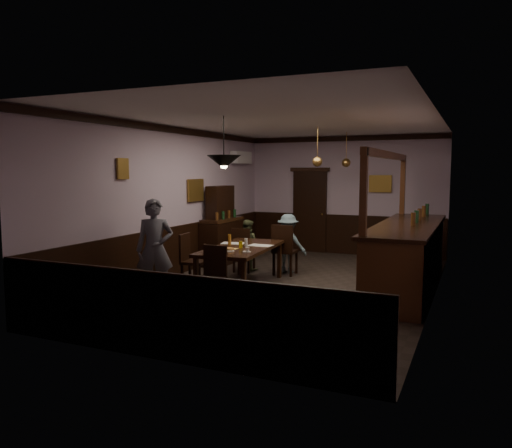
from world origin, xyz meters
The scene contains 31 objects.
room centered at (0.00, 0.00, 1.50)m, with size 5.01×8.01×3.01m.
dining_table centered at (-0.78, -0.44, 0.69)m, with size 1.19×2.28×0.75m.
chair_far_left centered at (-1.34, 0.79, 0.51)m, with size 0.43×0.43×0.93m.
chair_far_right centered at (-0.44, 0.86, 0.57)m, with size 0.46×0.46×1.04m.
chair_near centered at (-0.65, -1.76, 0.52)m, with size 0.41×0.41×0.95m.
chair_side centered at (-1.68, -0.72, 0.53)m, with size 0.47×0.47×0.97m.
person_standing centered at (-1.71, -1.78, 0.83)m, with size 0.61×0.40×1.66m, color #5B5B68.
person_seated_left centered at (-1.36, 1.07, 0.54)m, with size 0.53×0.41×1.08m, color #444B2D.
person_seated_right centered at (-0.46, 1.14, 0.61)m, with size 0.79×0.46×1.23m, color slate.
newspaper_left centered at (-1.09, -0.16, 0.75)m, with size 0.42×0.30×0.01m, color silver.
newspaper_right centered at (-0.50, -0.20, 0.75)m, with size 0.42×0.30×0.01m, color silver.
napkin centered at (-0.80, -0.73, 0.75)m, with size 0.15×0.15×0.00m, color #FFC45D.
saucer centered at (-0.43, -0.97, 0.76)m, with size 0.15×0.15×0.01m, color white.
coffee_cup centered at (-0.41, -0.97, 0.80)m, with size 0.08×0.08×0.07m, color white.
pastry_plate centered at (-0.75, -1.01, 0.76)m, with size 0.22×0.22×0.01m, color white.
pastry_ring_a centered at (-0.80, -0.97, 0.79)m, with size 0.13×0.13×0.04m, color #C68C47.
pastry_ring_b centered at (-0.73, -0.97, 0.79)m, with size 0.13×0.13×0.04m, color #C68C47.
soda_can centered at (-0.72, -0.58, 0.81)m, with size 0.07×0.07×0.12m, color yellow.
beer_glass centered at (-1.05, -0.38, 0.85)m, with size 0.06×0.06×0.20m, color #BF721E.
water_glass centered at (-0.70, -0.40, 0.82)m, with size 0.06×0.06×0.15m, color silver.
pepper_mill centered at (-1.06, -1.26, 0.82)m, with size 0.04×0.04×0.14m, color black.
sideboard centered at (-2.21, 1.53, 0.71)m, with size 0.48×1.34×1.78m.
bar_counter centered at (1.99, 0.72, 0.62)m, with size 1.02×4.38×2.46m.
door_back centered at (-0.90, 3.95, 1.05)m, with size 0.90×0.06×2.10m, color black.
ac_unit centered at (-2.38, 2.90, 2.45)m, with size 0.20×0.85×0.30m.
picture_left_small centered at (-2.46, -1.60, 2.15)m, with size 0.04×0.28×0.36m.
picture_left_large centered at (-2.46, 0.80, 1.70)m, with size 0.04×0.62×0.48m.
picture_back centered at (0.90, 3.96, 1.80)m, with size 0.55×0.04×0.42m.
pendant_iron centered at (-0.71, -1.24, 2.26)m, with size 0.56×0.56×0.85m.
pendant_brass_mid centered at (0.10, 1.30, 2.30)m, with size 0.20×0.20×0.81m.
pendant_brass_far centered at (0.30, 2.90, 2.30)m, with size 0.20×0.20×0.81m.
Camera 1 is at (3.09, -8.49, 2.11)m, focal length 35.00 mm.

